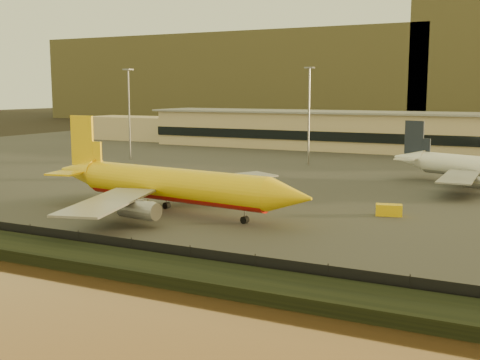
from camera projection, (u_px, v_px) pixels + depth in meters
name	position (u px, v px, depth m)	size (l,w,h in m)	color
ground	(177.00, 234.00, 83.03)	(900.00, 900.00, 0.00)	black
embankment	(96.00, 260.00, 67.87)	(320.00, 7.00, 1.40)	black
tarmac	(361.00, 161.00, 167.15)	(320.00, 220.00, 0.20)	#2D2D2D
perimeter_fence	(118.00, 246.00, 71.33)	(300.00, 0.05, 2.20)	black
terminal_building	(343.00, 131.00, 199.69)	(202.00, 25.00, 12.60)	#C4AE88
apron_light_masts	(403.00, 107.00, 140.53)	(152.20, 12.20, 25.40)	slate
distant_hills	(432.00, 72.00, 388.63)	(470.00, 160.00, 70.00)	brown
dhl_cargo_jet	(170.00, 185.00, 95.64)	(50.54, 49.14, 15.09)	yellow
gse_vehicle_yellow	(389.00, 210.00, 93.94)	(4.02, 1.81, 1.81)	yellow
gse_vehicle_white	(223.00, 190.00, 112.89)	(3.69, 1.66, 1.66)	white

